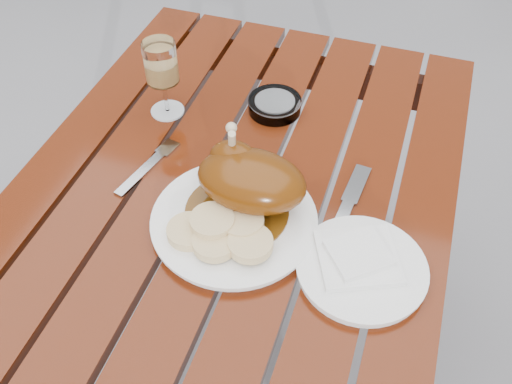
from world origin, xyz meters
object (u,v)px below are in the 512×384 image
table (232,311)px  ashtray (275,105)px  dinner_plate (234,221)px  wine_glass (163,79)px  side_plate (362,269)px

table → ashtray: size_ratio=10.70×
dinner_plate → wine_glass: 0.36m
wine_glass → side_plate: size_ratio=0.78×
side_plate → ashtray: bearing=125.9°
table → ashtray: 0.48m
table → side_plate: (0.26, -0.08, 0.38)m
dinner_plate → wine_glass: size_ratio=1.75×
wine_glass → ashtray: size_ratio=1.48×
table → wine_glass: (-0.21, 0.20, 0.46)m
table → ashtray: ashtray is taller
table → dinner_plate: 0.39m
table → side_plate: bearing=-16.0°
table → side_plate: side_plate is taller
ashtray → dinner_plate: bearing=-85.3°
side_plate → table: bearing=164.0°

